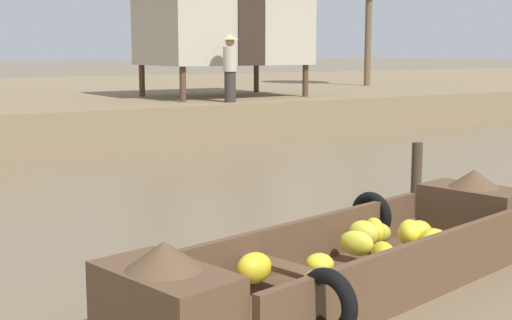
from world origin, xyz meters
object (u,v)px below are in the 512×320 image
banana_boat (355,257)px  mooring_post (416,180)px  vendor_person (230,64)px  stilt_house_mid_right (223,20)px

banana_boat → mooring_post: (2.58, 1.83, 0.18)m
banana_boat → vendor_person: vendor_person is taller
stilt_house_mid_right → vendor_person: (-0.95, -2.00, -1.16)m
banana_boat → stilt_house_mid_right: size_ratio=1.04×
vendor_person → mooring_post: 8.80m
stilt_house_mid_right → mooring_post: size_ratio=4.84×
mooring_post → vendor_person: bearing=76.2°
vendor_person → stilt_house_mid_right: bearing=64.6°
mooring_post → stilt_house_mid_right: bearing=73.8°
stilt_house_mid_right → banana_boat: bearing=-114.6°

